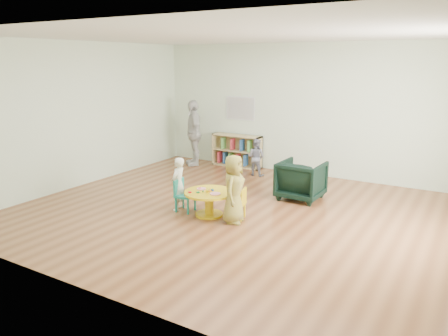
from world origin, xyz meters
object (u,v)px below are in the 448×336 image
at_px(armchair, 301,180).
at_px(child_right, 234,189).
at_px(child_left, 178,184).
at_px(bookshelf, 237,151).
at_px(adult_caretaker, 194,133).
at_px(kid_chair_right, 238,203).
at_px(kid_chair_left, 183,194).
at_px(toddler, 256,157).
at_px(activity_table, 209,199).

xyz_separation_m(armchair, child_right, (-0.46, -1.63, 0.18)).
bearing_deg(child_left, bookshelf, -175.59).
bearing_deg(adult_caretaker, kid_chair_right, -0.45).
relative_size(kid_chair_right, child_left, 0.56).
relative_size(kid_chair_left, toddler, 0.67).
bearing_deg(activity_table, child_right, -6.29).
distance_m(kid_chair_left, toddler, 2.67).
bearing_deg(child_right, kid_chair_left, 76.60).
distance_m(bookshelf, armchair, 2.74).
bearing_deg(child_left, kid_chair_right, 89.26).
relative_size(toddler, adult_caretaker, 0.52).
bearing_deg(child_left, child_right, 80.77).
bearing_deg(armchair, toddler, -34.78).
bearing_deg(child_left, toddler, 170.32).
distance_m(kid_chair_right, child_left, 1.09).
height_order(armchair, child_left, child_left).
bearing_deg(child_left, adult_caretaker, -157.39).
bearing_deg(bookshelf, kid_chair_left, -76.29).
bearing_deg(activity_table, child_left, -177.93).
height_order(kid_chair_left, child_right, child_right).
bearing_deg(armchair, kid_chair_right, 73.87).
relative_size(activity_table, kid_chair_left, 1.49).
bearing_deg(bookshelf, activity_table, -68.25).
distance_m(kid_chair_left, child_right, 1.00).
height_order(armchair, adult_caretaker, adult_caretaker).
relative_size(kid_chair_left, bookshelf, 0.45).
bearing_deg(adult_caretaker, bookshelf, 67.85).
bearing_deg(kid_chair_left, child_right, 84.39).
xyz_separation_m(bookshelf, armchair, (2.22, -1.61, -0.02)).
xyz_separation_m(bookshelf, child_right, (1.75, -3.24, 0.16)).
height_order(bookshelf, child_right, child_right).
height_order(kid_chair_left, toddler, toddler).
xyz_separation_m(activity_table, child_right, (0.48, -0.05, 0.25)).
xyz_separation_m(bookshelf, toddler, (0.78, -0.55, 0.04)).
bearing_deg(kid_chair_right, child_left, 85.36).
xyz_separation_m(armchair, toddler, (-1.44, 1.06, 0.06)).
xyz_separation_m(kid_chair_right, child_right, (0.00, -0.16, 0.26)).
relative_size(activity_table, bookshelf, 0.67).
xyz_separation_m(activity_table, armchair, (0.95, 1.58, 0.07)).
xyz_separation_m(bookshelf, adult_caretaker, (-0.94, -0.41, 0.40)).
distance_m(kid_chair_right, armchair, 1.55).
bearing_deg(kid_chair_left, toddler, 175.71).
bearing_deg(activity_table, kid_chair_right, 12.53).
bearing_deg(toddler, activity_table, 98.09).
bearing_deg(child_right, adult_caretaker, 31.40).
bearing_deg(bookshelf, child_right, -61.59).
bearing_deg(adult_caretaker, armchair, 23.54).
bearing_deg(adult_caretaker, activity_table, -7.12).
relative_size(activity_table, armchair, 1.05).
bearing_deg(bookshelf, kid_chair_right, -60.40).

